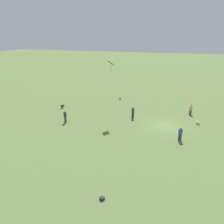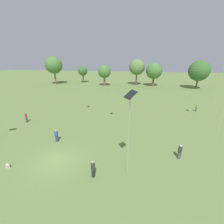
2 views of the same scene
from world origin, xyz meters
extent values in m
plane|color=olive|center=(0.00, 0.00, 0.00)|extent=(240.00, 240.00, 0.00)
cylinder|color=brown|center=(-27.18, 47.80, 2.68)|extent=(0.62, 0.62, 5.36)
sphere|color=#477538|center=(-27.18, 47.80, 7.98)|extent=(6.99, 6.99, 6.99)
cylinder|color=brown|center=(-17.10, 54.55, 1.83)|extent=(0.62, 0.62, 3.66)
sphere|color=#38662D|center=(-17.10, 54.55, 5.23)|extent=(4.20, 4.20, 4.20)
cylinder|color=brown|center=(-5.39, 47.60, 1.89)|extent=(0.73, 0.73, 3.78)
sphere|color=#477538|center=(-5.39, 47.60, 5.69)|extent=(5.10, 5.10, 5.10)
cylinder|color=brown|center=(7.29, 51.83, 2.46)|extent=(0.55, 0.55, 4.91)
sphere|color=#5B7F42|center=(7.29, 51.83, 7.28)|extent=(6.32, 6.32, 6.32)
cylinder|color=brown|center=(14.06, 50.34, 1.84)|extent=(0.74, 0.74, 3.68)
sphere|color=#477538|center=(14.06, 50.34, 6.04)|extent=(6.29, 6.29, 6.29)
cylinder|color=brown|center=(29.31, 47.03, 1.90)|extent=(0.52, 0.52, 3.80)
sphere|color=#38662D|center=(29.31, 47.03, 6.50)|extent=(7.19, 7.19, 7.19)
cylinder|color=#4C4C51|center=(20.74, 20.23, 0.39)|extent=(0.40, 0.40, 0.78)
cylinder|color=#4C9956|center=(20.74, 20.23, 1.08)|extent=(0.47, 0.47, 0.61)
sphere|color=#A87A56|center=(20.74, 20.23, 1.50)|extent=(0.24, 0.24, 0.24)
cylinder|color=#333D5B|center=(-10.74, 8.87, 0.40)|extent=(0.42, 0.42, 0.81)
cylinder|color=#B72D2D|center=(-10.74, 8.87, 1.16)|extent=(0.49, 0.49, 0.72)
sphere|color=brown|center=(-10.74, 8.87, 1.64)|extent=(0.24, 0.24, 0.24)
cylinder|color=#232328|center=(4.66, -1.59, 0.40)|extent=(0.47, 0.47, 0.79)
cylinder|color=#333338|center=(4.66, -1.59, 1.16)|extent=(0.55, 0.55, 0.74)
sphere|color=tan|center=(4.66, -1.59, 1.65)|extent=(0.24, 0.24, 0.24)
cylinder|color=#333D5B|center=(-2.11, 3.79, 0.44)|extent=(0.56, 0.56, 0.88)
cylinder|color=#2D5193|center=(-2.11, 3.79, 1.17)|extent=(0.66, 0.66, 0.58)
sphere|color=beige|center=(-2.11, 3.79, 1.58)|extent=(0.24, 0.24, 0.24)
cylinder|color=#4C4C51|center=(13.39, 2.79, 0.40)|extent=(0.39, 0.39, 0.81)
cylinder|color=#333338|center=(13.39, 2.79, 1.16)|extent=(0.46, 0.46, 0.70)
sphere|color=beige|center=(13.39, 2.79, 1.63)|extent=(0.24, 0.24, 0.24)
cylinder|color=silver|center=(26.64, 25.70, 8.00)|extent=(0.01, 0.01, 16.00)
cube|color=black|center=(7.84, -0.93, 8.02)|extent=(1.17, 1.22, 0.61)
cylinder|color=purple|center=(7.84, -0.93, 7.19)|extent=(0.04, 0.04, 1.08)
cylinder|color=silver|center=(7.84, -0.93, 4.01)|extent=(0.01, 0.01, 8.02)
cube|color=#262628|center=(-2.82, 19.29, 0.11)|extent=(0.49, 0.36, 0.22)
cube|color=beige|center=(-4.44, -1.95, 0.20)|extent=(0.47, 0.39, 0.39)
cube|color=#262628|center=(3.36, 15.63, 0.12)|extent=(0.39, 0.39, 0.23)
camera|label=1|loc=(-1.26, 28.10, 11.87)|focal=35.00mm
camera|label=2|loc=(8.43, -12.53, 10.71)|focal=24.00mm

